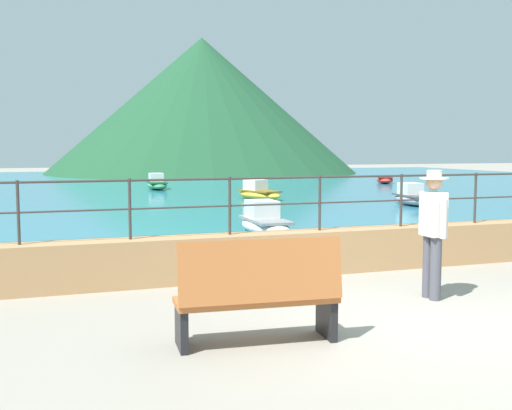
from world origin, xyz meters
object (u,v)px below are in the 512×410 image
object	(u,v)px
boat_5	(259,193)
boat_1	(385,180)
bench_main	(259,292)
person_walking	(433,227)
boat_3	(265,222)
boat_6	(157,184)
boat_0	(413,197)

from	to	relation	value
boat_5	boat_1	bearing A→B (deg)	37.89
bench_main	person_walking	size ratio (longest dim) A/B	0.99
person_walking	boat_5	size ratio (longest dim) A/B	0.71
boat_3	boat_6	xyz separation A→B (m)	(0.40, 16.14, 0.00)
bench_main	boat_0	xyz separation A→B (m)	(10.11, 12.51, -0.23)
boat_3	boat_6	bearing A→B (deg)	88.58
person_walking	boat_0	distance (m)	13.51
bench_main	boat_1	distance (m)	29.33
boat_5	boat_0	bearing A→B (deg)	-42.27
boat_0	boat_6	bearing A→B (deg)	121.98
boat_0	boat_1	xyz separation A→B (m)	(6.05, 11.96, -0.07)
person_walking	bench_main	bearing A→B (deg)	-159.01
boat_0	boat_6	xyz separation A→B (m)	(-6.92, 11.09, 0.00)
boat_5	bench_main	bearing A→B (deg)	-109.48
boat_1	boat_5	world-z (taller)	boat_5
boat_0	boat_1	bearing A→B (deg)	63.17
boat_3	boat_5	bearing A→B (deg)	71.36
bench_main	boat_3	xyz separation A→B (m)	(2.78, 7.45, -0.23)
person_walking	boat_3	distance (m)	6.38
person_walking	boat_1	distance (m)	26.88
boat_1	boat_5	xyz separation A→B (m)	(-10.35, -8.05, 0.07)
bench_main	boat_0	world-z (taller)	bench_main
person_walking	boat_1	xyz separation A→B (m)	(13.27, 23.36, -0.72)
person_walking	boat_0	bearing A→B (deg)	57.67
boat_0	boat_5	size ratio (longest dim) A/B	0.97
boat_1	boat_3	xyz separation A→B (m)	(-13.37, -17.02, 0.07)
boat_3	boat_6	size ratio (longest dim) A/B	1.00
boat_0	person_walking	bearing A→B (deg)	-122.33
person_walking	boat_3	size ratio (longest dim) A/B	0.75
person_walking	boat_3	xyz separation A→B (m)	(-0.10, 6.35, -0.65)
bench_main	boat_0	distance (m)	16.09
boat_1	boat_3	world-z (taller)	boat_3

